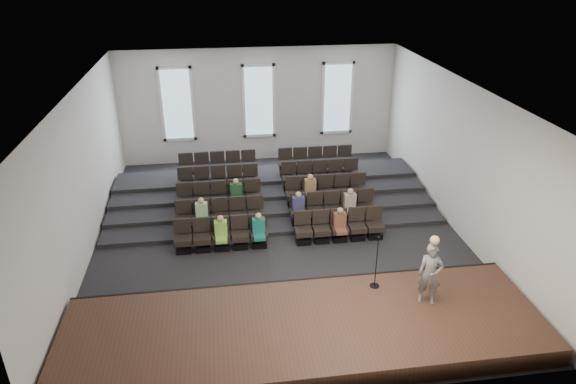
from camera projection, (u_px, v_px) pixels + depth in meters
name	position (u px, v px, depth m)	size (l,w,h in m)	color
ground	(279.00, 235.00, 17.27)	(14.00, 14.00, 0.00)	black
ceiling	(278.00, 88.00, 15.11)	(12.00, 14.00, 0.02)	white
wall_back	(259.00, 105.00, 22.47)	(12.00, 0.04, 5.00)	silver
wall_front	(323.00, 305.00, 9.93)	(12.00, 0.04, 5.00)	silver
wall_left	(80.00, 177.00, 15.43)	(0.04, 14.00, 5.00)	silver
wall_right	(459.00, 157.00, 16.96)	(0.04, 14.00, 5.00)	silver
stage	(305.00, 330.00, 12.61)	(11.80, 3.60, 0.50)	#40271B
stage_lip	(294.00, 288.00, 14.19)	(11.80, 0.06, 0.52)	black
risers	(269.00, 190.00, 20.02)	(11.80, 4.80, 0.60)	black
seating_rows	(274.00, 197.00, 18.36)	(6.80, 4.70, 1.67)	black
windows	(259.00, 101.00, 22.32)	(8.44, 0.10, 3.24)	white
audience	(278.00, 209.00, 17.21)	(5.45, 2.64, 1.10)	#88BF4C
speaker	(430.00, 274.00, 12.88)	(0.61, 0.40, 1.68)	slate
mic_stand	(376.00, 272.00, 13.64)	(0.26, 0.26, 1.55)	black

